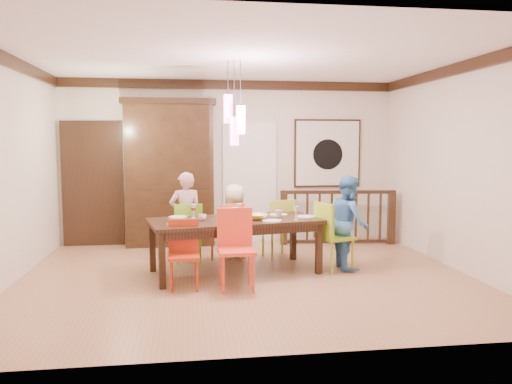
{
  "coord_description": "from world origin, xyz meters",
  "views": [
    {
      "loc": [
        -0.77,
        -6.5,
        1.8
      ],
      "look_at": [
        0.18,
        0.4,
        1.11
      ],
      "focal_mm": 35.0,
      "sensor_mm": 36.0,
      "label": 1
    }
  ],
  "objects": [
    {
      "name": "person_end_right",
      "position": [
        1.51,
        0.29,
        0.67
      ],
      "size": [
        0.52,
        0.66,
        1.34
      ],
      "primitive_type": "imported",
      "rotation": [
        0.0,
        0.0,
        1.55
      ],
      "color": "#4582C2",
      "rests_on": "floor"
    },
    {
      "name": "plate_near_mid",
      "position": [
        0.34,
        -0.01,
        0.76
      ],
      "size": [
        0.26,
        0.26,
        0.01
      ],
      "primitive_type": "cylinder",
      "color": "white",
      "rests_on": "dining_table"
    },
    {
      "name": "wall_back",
      "position": [
        0.0,
        2.5,
        1.45
      ],
      "size": [
        6.0,
        0.0,
        6.0
      ],
      "primitive_type": "plane",
      "rotation": [
        1.57,
        0.0,
        0.0
      ],
      "color": "beige",
      "rests_on": "floor"
    },
    {
      "name": "cup_right",
      "position": [
        0.51,
        0.37,
        0.8
      ],
      "size": [
        0.13,
        0.13,
        0.1
      ],
      "primitive_type": "imported",
      "rotation": [
        0.0,
        0.0,
        -0.22
      ],
      "color": "silver",
      "rests_on": "dining_table"
    },
    {
      "name": "white_doorway",
      "position": [
        0.35,
        2.46,
        1.05
      ],
      "size": [
        0.97,
        0.05,
        2.22
      ],
      "primitive_type": "cube",
      "color": "silver",
      "rests_on": "wall_back"
    },
    {
      "name": "plate_far_mid",
      "position": [
        -0.08,
        0.52,
        0.76
      ],
      "size": [
        0.26,
        0.26,
        0.01
      ],
      "primitive_type": "cylinder",
      "color": "white",
      "rests_on": "dining_table"
    },
    {
      "name": "plate_end_right",
      "position": [
        0.88,
        0.3,
        0.76
      ],
      "size": [
        0.26,
        0.26,
        0.01
      ],
      "primitive_type": "cylinder",
      "color": "white",
      "rests_on": "dining_table"
    },
    {
      "name": "plate_near_left",
      "position": [
        -0.91,
        -0.1,
        0.76
      ],
      "size": [
        0.26,
        0.26,
        0.01
      ],
      "primitive_type": "cylinder",
      "color": "white",
      "rests_on": "dining_table"
    },
    {
      "name": "china_hutch",
      "position": [
        -1.07,
        2.3,
        1.28
      ],
      "size": [
        1.62,
        0.46,
        2.55
      ],
      "color": "black",
      "rests_on": "floor"
    },
    {
      "name": "panel_door",
      "position": [
        -2.4,
        2.45,
        1.05
      ],
      "size": [
        1.04,
        0.07,
        2.24
      ],
      "primitive_type": "cube",
      "color": "black",
      "rests_on": "wall_back"
    },
    {
      "name": "plate_far_right",
      "position": [
        0.53,
        0.53,
        0.76
      ],
      "size": [
        0.26,
        0.26,
        0.01
      ],
      "primitive_type": "cylinder",
      "color": "white",
      "rests_on": "dining_table"
    },
    {
      "name": "wall_left",
      "position": [
        -3.0,
        0.0,
        1.45
      ],
      "size": [
        0.0,
        5.0,
        5.0
      ],
      "primitive_type": "plane",
      "rotation": [
        1.57,
        0.0,
        1.57
      ],
      "color": "beige",
      "rests_on": "floor"
    },
    {
      "name": "dining_table",
      "position": [
        -0.13,
        0.26,
        0.67
      ],
      "size": [
        2.46,
        1.48,
        0.75
      ],
      "rotation": [
        0.0,
        0.0,
        0.2
      ],
      "color": "black",
      "rests_on": "floor"
    },
    {
      "name": "serving_bowl",
      "position": [
        0.16,
        0.17,
        0.79
      ],
      "size": [
        0.32,
        0.32,
        0.08
      ],
      "primitive_type": "imported",
      "rotation": [
        0.0,
        0.0,
        -0.02
      ],
      "color": "gold",
      "rests_on": "dining_table"
    },
    {
      "name": "crown_molding",
      "position": [
        0.0,
        0.0,
        2.82
      ],
      "size": [
        6.0,
        5.0,
        0.16
      ],
      "primitive_type": null,
      "color": "black",
      "rests_on": "wall_back"
    },
    {
      "name": "plate_far_left",
      "position": [
        -0.91,
        0.51,
        0.76
      ],
      "size": [
        0.26,
        0.26,
        0.01
      ],
      "primitive_type": "cylinder",
      "color": "white",
      "rests_on": "dining_table"
    },
    {
      "name": "ceiling",
      "position": [
        0.0,
        0.0,
        2.9
      ],
      "size": [
        6.0,
        6.0,
        0.0
      ],
      "primitive_type": "plane",
      "rotation": [
        3.14,
        0.0,
        0.0
      ],
      "color": "white",
      "rests_on": "wall_back"
    },
    {
      "name": "chair_far_mid",
      "position": [
        -0.19,
        0.93,
        0.52
      ],
      "size": [
        0.54,
        0.54,
        0.9
      ],
      "rotation": [
        0.0,
        0.0,
        3.59
      ],
      "color": "#CE4C25",
      "rests_on": "floor"
    },
    {
      "name": "chair_far_right",
      "position": [
        0.61,
        1.06,
        0.53
      ],
      "size": [
        0.52,
        0.52,
        0.93
      ],
      "rotation": [
        0.0,
        0.0,
        3.42
      ],
      "color": "#A1AF30",
      "rests_on": "floor"
    },
    {
      "name": "chair_far_left",
      "position": [
        -0.77,
        0.96,
        0.52
      ],
      "size": [
        0.43,
        0.43,
        0.9
      ],
      "rotation": [
        0.0,
        0.0,
        3.19
      ],
      "color": "#69A51D",
      "rests_on": "floor"
    },
    {
      "name": "napkin",
      "position": [
        -0.16,
        -0.11,
        0.76
      ],
      "size": [
        0.18,
        0.14,
        0.01
      ],
      "primitive_type": "cube",
      "color": "#D83359",
      "rests_on": "dining_table"
    },
    {
      "name": "chair_near_mid",
      "position": [
        -0.19,
        -0.54,
        0.56
      ],
      "size": [
        0.45,
        0.45,
        0.98
      ],
      "rotation": [
        0.0,
        0.0,
        0.02
      ],
      "color": "red",
      "rests_on": "floor"
    },
    {
      "name": "painting",
      "position": [
        1.8,
        2.46,
        1.6
      ],
      "size": [
        1.25,
        0.06,
        1.25
      ],
      "color": "black",
      "rests_on": "wall_back"
    },
    {
      "name": "chair_near_left",
      "position": [
        -0.83,
        -0.44,
        0.48
      ],
      "size": [
        0.38,
        0.38,
        0.84
      ],
      "rotation": [
        0.0,
        0.0,
        0.01
      ],
      "color": "red",
      "rests_on": "floor"
    },
    {
      "name": "floor",
      "position": [
        0.0,
        0.0,
        0.0
      ],
      "size": [
        6.0,
        6.0,
        0.0
      ],
      "primitive_type": "plane",
      "color": "#9E704C",
      "rests_on": "ground"
    },
    {
      "name": "person_far_left",
      "position": [
        -0.8,
        1.12,
        0.68
      ],
      "size": [
        0.53,
        0.38,
        1.35
      ],
      "primitive_type": "imported",
      "rotation": [
        0.0,
        0.0,
        3.26
      ],
      "color": "#D4A1A7",
      "rests_on": "floor"
    },
    {
      "name": "balustrade",
      "position": [
        1.86,
        1.95,
        0.5
      ],
      "size": [
        2.05,
        0.3,
        0.96
      ],
      "rotation": [
        0.0,
        0.0,
        -0.11
      ],
      "color": "black",
      "rests_on": "floor"
    },
    {
      "name": "wall_right",
      "position": [
        3.0,
        0.0,
        1.45
      ],
      "size": [
        0.0,
        5.0,
        5.0
      ],
      "primitive_type": "plane",
      "rotation": [
        1.57,
        0.0,
        -1.57
      ],
      "color": "beige",
      "rests_on": "floor"
    },
    {
      "name": "person_far_mid",
      "position": [
        -0.05,
        1.14,
        0.58
      ],
      "size": [
        0.67,
        0.57,
        1.16
      ],
      "primitive_type": "imported",
      "rotation": [
        0.0,
        0.0,
        3.57
      ],
      "color": "beige",
      "rests_on": "floor"
    },
    {
      "name": "wine_glass_d",
      "position": [
        0.68,
        0.06,
        0.84
      ],
      "size": [
        0.08,
        0.08,
        0.19
      ],
      "primitive_type": null,
      "color": "silver",
      "rests_on": "dining_table"
    },
    {
      "name": "wine_glass_c",
      "position": [
        -0.15,
        0.05,
        0.84
      ],
      "size": [
        0.08,
        0.08,
        0.19
      ],
      "primitive_type": null,
      "color": "#590C19",
      "rests_on": "dining_table"
    },
    {
      "name": "chair_end_right",
      "position": [
        1.28,
        0.2,
        0.55
      ],
      "size": [
        0.56,
        0.56,
        0.97
      ],
      "rotation": [
        0.0,
        0.0,
        1.91
      ],
      "color": "#86AC1E",
      "rests_on": "floor"
    },
    {
      "name": "wine_glass_a",
      "position": [
        -0.69,
        0.43,
        0.84
      ],
      "size": [
        0.08,
        0.08,
        0.19
      ],
      "primitive_type": null,
      "color": "#590C19",
      "rests_on": "dining_table"
    },
    {
      "name": "pendant_cluster",
      "position": [
        -0.13,
        0.26,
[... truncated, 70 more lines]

